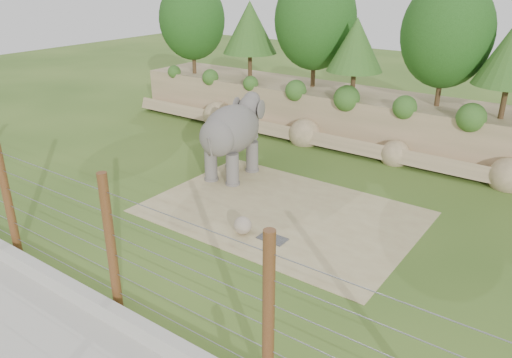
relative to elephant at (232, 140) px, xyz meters
The scene contains 8 objects.
ground 6.05m from the elephant, 55.21° to the right, with size 90.00×90.00×0.00m, color #35561D.
back_embankment 9.11m from the elephant, 63.70° to the left, with size 30.00×5.52×8.77m.
dirt_patch 4.53m from the elephant, 24.94° to the right, with size 10.00×7.00×0.02m, color tan.
drain_grate 6.21m from the elephant, 38.34° to the right, with size 1.00×0.60×0.03m, color #262628.
elephant is the anchor object (origin of this frame).
stone_ball 5.57m from the elephant, 47.84° to the right, with size 0.64×0.64×0.64m, color gray.
retaining_wall 10.42m from the elephant, 71.25° to the right, with size 26.00×0.35×0.50m, color beige.
barrier_fence 9.86m from the elephant, 70.32° to the right, with size 20.26×0.26×4.00m.
Camera 1 is at (9.70, -11.47, 8.61)m, focal length 35.00 mm.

